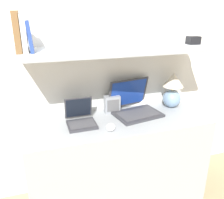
% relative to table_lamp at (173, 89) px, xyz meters
% --- Properties ---
extents(wall_back, '(6.00, 0.05, 2.40)m').
position_rel_table_lamp_xyz_m(wall_back, '(-0.55, 0.19, 0.27)').
color(wall_back, white).
rests_on(wall_back, ground_plane).
extents(desk, '(1.43, 0.52, 0.76)m').
position_rel_table_lamp_xyz_m(desk, '(-0.55, -0.13, -0.55)').
color(desk, '#999EA3').
rests_on(desk, ground_plane).
extents(back_riser, '(1.43, 0.04, 1.30)m').
position_rel_table_lamp_xyz_m(back_riser, '(-0.55, 0.14, -0.28)').
color(back_riser, white).
rests_on(back_riser, ground_plane).
extents(shelf, '(1.43, 0.47, 0.03)m').
position_rel_table_lamp_xyz_m(shelf, '(-0.55, -0.07, 0.38)').
color(shelf, '#999EA3').
rests_on(shelf, back_riser).
extents(table_lamp, '(0.18, 0.18, 0.31)m').
position_rel_table_lamp_xyz_m(table_lamp, '(0.00, 0.00, 0.00)').
color(table_lamp, '#7593B2').
rests_on(table_lamp, desk).
extents(laptop_large, '(0.42, 0.39, 0.28)m').
position_rel_table_lamp_xyz_m(laptop_large, '(-0.37, -0.03, -0.11)').
color(laptop_large, '#333338').
rests_on(laptop_large, desk).
extents(laptop_small, '(0.22, 0.23, 0.19)m').
position_rel_table_lamp_xyz_m(laptop_small, '(-0.84, -0.10, -0.12)').
color(laptop_small, '#333338').
rests_on(laptop_small, desk).
extents(computer_mouse, '(0.10, 0.13, 0.03)m').
position_rel_table_lamp_xyz_m(computer_mouse, '(-0.65, -0.24, -0.15)').
color(computer_mouse, white).
rests_on(computer_mouse, desk).
extents(router_box, '(0.13, 0.07, 0.15)m').
position_rel_table_lamp_xyz_m(router_box, '(-0.55, 0.04, -0.09)').
color(router_box, gray).
rests_on(router_box, desk).
extents(book_brown, '(0.04, 0.15, 0.26)m').
position_rel_table_lamp_xyz_m(book_brown, '(-1.21, -0.07, 0.52)').
color(book_brown, brown).
rests_on(book_brown, shelf).
extents(book_white, '(0.03, 0.14, 0.24)m').
position_rel_table_lamp_xyz_m(book_white, '(-1.17, -0.07, 0.51)').
color(book_white, silver).
rests_on(book_white, shelf).
extents(book_blue, '(0.04, 0.16, 0.20)m').
position_rel_table_lamp_xyz_m(book_blue, '(-1.14, -0.07, 0.49)').
color(book_blue, '#284293').
rests_on(book_blue, shelf).
extents(shelf_gadget, '(0.10, 0.08, 0.06)m').
position_rel_table_lamp_xyz_m(shelf_gadget, '(0.10, -0.07, 0.43)').
color(shelf_gadget, black).
rests_on(shelf_gadget, shelf).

